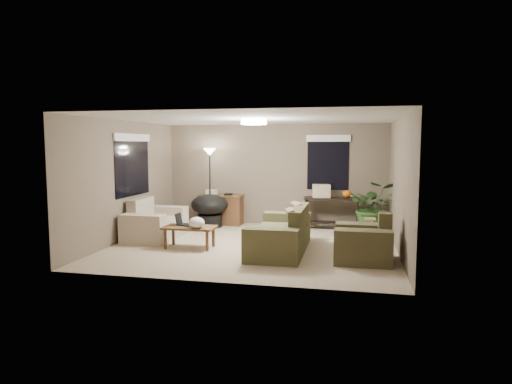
% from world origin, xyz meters
% --- Properties ---
extents(room_shell, '(5.50, 5.50, 5.50)m').
position_xyz_m(room_shell, '(0.00, 0.00, 1.25)').
color(room_shell, '#C6AE93').
rests_on(room_shell, ground).
extents(main_sofa, '(0.95, 2.20, 0.85)m').
position_xyz_m(main_sofa, '(0.63, -0.37, 0.29)').
color(main_sofa, '#47462A').
rests_on(main_sofa, ground).
extents(throw_pillows, '(0.39, 1.40, 0.47)m').
position_xyz_m(throw_pillows, '(0.88, -0.37, 0.65)').
color(throw_pillows, '#8C7251').
rests_on(throw_pillows, main_sofa).
extents(loveseat, '(0.90, 1.60, 0.85)m').
position_xyz_m(loveseat, '(-2.26, 0.28, 0.30)').
color(loveseat, beige).
rests_on(loveseat, ground).
extents(armchair, '(0.95, 1.00, 0.85)m').
position_xyz_m(armchair, '(2.11, -0.79, 0.30)').
color(armchair, '#47432A').
rests_on(armchair, ground).
extents(coffee_table, '(1.00, 0.55, 0.42)m').
position_xyz_m(coffee_table, '(-1.18, -0.46, 0.36)').
color(coffee_table, brown).
rests_on(coffee_table, ground).
extents(laptop, '(0.40, 0.34, 0.24)m').
position_xyz_m(laptop, '(-1.35, -0.36, 0.48)').
color(laptop, black).
rests_on(laptop, coffee_table).
extents(plastic_bag, '(0.37, 0.34, 0.21)m').
position_xyz_m(plastic_bag, '(-0.98, -0.61, 0.53)').
color(plastic_bag, white).
rests_on(plastic_bag, coffee_table).
extents(desk, '(1.10, 0.50, 0.75)m').
position_xyz_m(desk, '(-1.32, 2.18, 0.38)').
color(desk, brown).
rests_on(desk, ground).
extents(desk_papers, '(0.68, 0.27, 0.12)m').
position_xyz_m(desk_papers, '(-1.47, 2.17, 0.80)').
color(desk_papers, silver).
rests_on(desk_papers, desk).
extents(console_table, '(1.30, 0.40, 0.75)m').
position_xyz_m(console_table, '(1.42, 2.15, 0.44)').
color(console_table, black).
rests_on(console_table, ground).
extents(pumpkin, '(0.28, 0.28, 0.18)m').
position_xyz_m(pumpkin, '(1.77, 2.15, 0.84)').
color(pumpkin, orange).
rests_on(pumpkin, console_table).
extents(cardboard_box, '(0.45, 0.37, 0.30)m').
position_xyz_m(cardboard_box, '(1.17, 2.15, 0.90)').
color(cardboard_box, beige).
rests_on(cardboard_box, console_table).
extents(papasan_chair, '(1.06, 1.06, 0.80)m').
position_xyz_m(papasan_chair, '(-1.49, 1.78, 0.47)').
color(papasan_chair, black).
rests_on(papasan_chair, ground).
extents(floor_lamp, '(0.32, 0.32, 1.91)m').
position_xyz_m(floor_lamp, '(-1.57, 2.06, 1.60)').
color(floor_lamp, black).
rests_on(floor_lamp, ground).
extents(ceiling_fixture, '(0.50, 0.50, 0.10)m').
position_xyz_m(ceiling_fixture, '(0.00, 0.00, 2.44)').
color(ceiling_fixture, white).
rests_on(ceiling_fixture, room_shell).
extents(houseplant, '(1.07, 1.19, 0.93)m').
position_xyz_m(houseplant, '(2.38, 1.80, 0.47)').
color(houseplant, '#2D5923').
rests_on(houseplant, ground).
extents(cat_scratching_post, '(0.32, 0.32, 0.50)m').
position_xyz_m(cat_scratching_post, '(2.26, 0.78, 0.21)').
color(cat_scratching_post, tan).
rests_on(cat_scratching_post, ground).
extents(window_left, '(0.05, 1.56, 1.33)m').
position_xyz_m(window_left, '(-2.73, 0.30, 1.78)').
color(window_left, black).
rests_on(window_left, room_shell).
extents(window_back, '(1.06, 0.05, 1.33)m').
position_xyz_m(window_back, '(1.30, 2.48, 1.79)').
color(window_back, black).
rests_on(window_back, room_shell).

